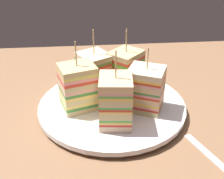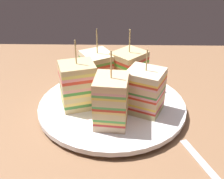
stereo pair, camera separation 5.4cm
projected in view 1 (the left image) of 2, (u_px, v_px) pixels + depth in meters
ground_plane at (112, 114)px, 56.58cm from camera, size 95.84×71.63×1.80cm
plate at (112, 106)px, 55.65cm from camera, size 28.07×28.07×1.66cm
sandwich_wedge_0 at (118, 101)px, 47.84cm from camera, size 5.96×6.71×13.33cm
sandwich_wedge_1 at (145, 89)px, 51.96cm from camera, size 7.95×7.65×11.96cm
sandwich_wedge_2 at (125, 71)px, 58.19cm from camera, size 8.03×8.06×12.88cm
sandwich_wedge_3 at (95, 73)px, 57.88cm from camera, size 7.80×8.07×12.88cm
sandwich_wedge_4 at (78, 87)px, 52.09cm from camera, size 7.51×6.96×12.94cm
chip_pile at (104, 94)px, 55.61cm from camera, size 7.36×7.23×3.23cm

